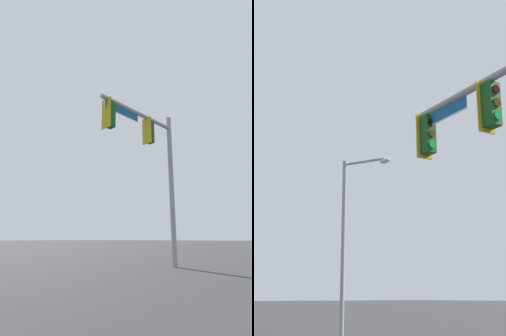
# 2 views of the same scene
# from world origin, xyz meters

# --- Properties ---
(signal_pole_near) EXTENTS (4.66, 0.99, 7.43)m
(signal_pole_near) POSITION_xyz_m (-3.92, -9.04, 5.12)
(signal_pole_near) COLOR gray
(signal_pole_near) RESTS_ON ground_plane
(street_lamp) EXTENTS (2.16, 0.96, 7.36)m
(street_lamp) POSITION_xyz_m (5.53, -11.57, 4.29)
(street_lamp) COLOR gray
(street_lamp) RESTS_ON ground_plane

